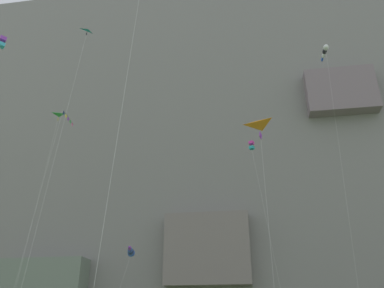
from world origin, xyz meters
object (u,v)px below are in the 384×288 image
at_px(kite_banner_mid_left, 58,148).
at_px(kite_delta_mid_right, 263,139).
at_px(kite_windsock_low_right, 325,52).
at_px(kite_box_upper_right, 1,44).
at_px(kite_box_mid_center, 252,147).
at_px(kite_delta_high_left, 82,55).
at_px(kite_delta_far_left, 56,129).
at_px(kite_windsock_near_cliff, 131,252).

distance_m(kite_banner_mid_left, kite_delta_mid_right, 20.23).
xyz_separation_m(kite_banner_mid_left, kite_windsock_low_right, (28.89, 7.85, 14.64)).
height_order(kite_box_upper_right, kite_box_mid_center, kite_box_upper_right).
relative_size(kite_delta_high_left, kite_delta_far_left, 1.07).
bearing_deg(kite_delta_far_left, kite_windsock_near_cliff, 22.42).
relative_size(kite_windsock_near_cliff, kite_windsock_low_right, 0.32).
height_order(kite_banner_mid_left, kite_delta_far_left, kite_delta_far_left).
bearing_deg(kite_windsock_low_right, kite_delta_high_left, -150.36).
bearing_deg(kite_windsock_low_right, kite_banner_mid_left, -164.80).
distance_m(kite_delta_high_left, kite_delta_mid_right, 18.02).
xyz_separation_m(kite_box_upper_right, kite_windsock_low_right, (37.36, 8.95, 1.31)).
distance_m(kite_delta_mid_right, kite_delta_far_left, 27.26).
distance_m(kite_windsock_low_right, kite_delta_far_left, 34.47).
bearing_deg(kite_delta_mid_right, kite_delta_far_left, 159.38).
relative_size(kite_box_upper_right, kite_windsock_near_cliff, 2.99).
bearing_deg(kite_banner_mid_left, kite_box_upper_right, -172.61).
relative_size(kite_windsock_low_right, kite_delta_far_left, 1.29).
distance_m(kite_box_upper_right, kite_delta_mid_right, 32.23).
relative_size(kite_windsock_near_cliff, kite_box_mid_center, 0.44).
distance_m(kite_box_mid_center, kite_delta_mid_right, 18.74).
bearing_deg(kite_delta_mid_right, kite_windsock_low_right, 49.32).
height_order(kite_windsock_near_cliff, kite_delta_far_left, kite_delta_far_left).
xyz_separation_m(kite_box_upper_right, kite_delta_high_left, (12.75, -5.06, -7.03)).
distance_m(kite_banner_mid_left, kite_windsock_near_cliff, 14.34).
bearing_deg(kite_delta_high_left, kite_windsock_near_cliff, 87.98).
bearing_deg(kite_box_upper_right, kite_box_mid_center, 29.78).
bearing_deg(kite_windsock_low_right, kite_box_mid_center, 144.34).
xyz_separation_m(kite_box_upper_right, kite_delta_mid_right, (28.47, -1.39, -15.03)).
height_order(kite_windsock_near_cliff, kite_windsock_low_right, kite_windsock_low_right).
bearing_deg(kite_windsock_near_cliff, kite_banner_mid_left, -114.74).
xyz_separation_m(kite_banner_mid_left, kite_delta_mid_right, (20.00, -2.49, -1.70)).
bearing_deg(kite_delta_far_left, kite_box_upper_right, -117.12).
distance_m(kite_box_upper_right, kite_delta_high_left, 15.41).
bearing_deg(kite_windsock_near_cliff, kite_box_upper_right, -138.82).
height_order(kite_box_upper_right, kite_delta_far_left, kite_box_upper_right).
distance_m(kite_windsock_near_cliff, kite_delta_mid_right, 21.07).
distance_m(kite_box_mid_center, kite_windsock_low_right, 14.92).
bearing_deg(kite_box_mid_center, kite_box_upper_right, -150.22).
bearing_deg(kite_windsock_low_right, kite_delta_far_left, -178.06).
bearing_deg(kite_delta_far_left, kite_delta_high_left, -55.81).
bearing_deg(kite_banner_mid_left, kite_windsock_low_right, 15.20).
xyz_separation_m(kite_windsock_near_cliff, kite_delta_mid_right, (15.13, -13.06, 6.68)).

